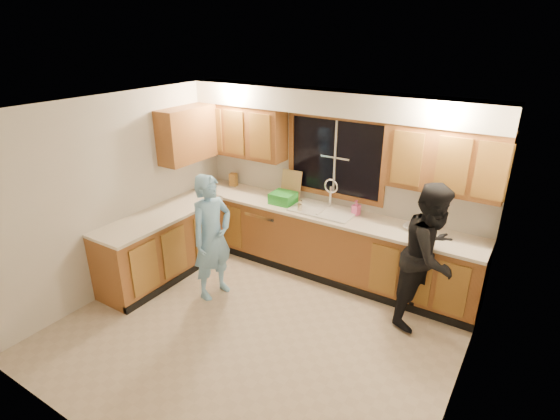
# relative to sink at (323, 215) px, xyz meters

# --- Properties ---
(floor) EXTENTS (4.20, 4.20, 0.00)m
(floor) POSITION_rel_sink_xyz_m (0.00, -1.60, -0.86)
(floor) COLOR #BAA78F
(floor) RESTS_ON ground
(ceiling) EXTENTS (4.20, 4.20, 0.00)m
(ceiling) POSITION_rel_sink_xyz_m (0.00, -1.60, 1.64)
(ceiling) COLOR white
(wall_back) EXTENTS (4.20, 0.00, 4.20)m
(wall_back) POSITION_rel_sink_xyz_m (0.00, 0.30, 0.39)
(wall_back) COLOR beige
(wall_back) RESTS_ON ground
(wall_left) EXTENTS (0.00, 3.80, 3.80)m
(wall_left) POSITION_rel_sink_xyz_m (-2.10, -1.60, 0.39)
(wall_left) COLOR beige
(wall_left) RESTS_ON ground
(wall_right) EXTENTS (0.00, 3.80, 3.80)m
(wall_right) POSITION_rel_sink_xyz_m (2.10, -1.60, 0.39)
(wall_right) COLOR beige
(wall_right) RESTS_ON ground
(base_cabinets_back) EXTENTS (4.20, 0.60, 0.88)m
(base_cabinets_back) POSITION_rel_sink_xyz_m (0.00, -0.00, -0.42)
(base_cabinets_back) COLOR brown
(base_cabinets_back) RESTS_ON ground
(base_cabinets_left) EXTENTS (0.60, 1.90, 0.88)m
(base_cabinets_left) POSITION_rel_sink_xyz_m (-1.80, -1.25, -0.42)
(base_cabinets_left) COLOR brown
(base_cabinets_left) RESTS_ON ground
(countertop_back) EXTENTS (4.20, 0.63, 0.04)m
(countertop_back) POSITION_rel_sink_xyz_m (0.00, -0.02, 0.04)
(countertop_back) COLOR beige
(countertop_back) RESTS_ON base_cabinets_back
(countertop_left) EXTENTS (0.63, 1.90, 0.04)m
(countertop_left) POSITION_rel_sink_xyz_m (-1.79, -1.25, 0.04)
(countertop_left) COLOR beige
(countertop_left) RESTS_ON base_cabinets_left
(upper_cabinets_left) EXTENTS (1.35, 0.33, 0.75)m
(upper_cabinets_left) POSITION_rel_sink_xyz_m (-1.43, 0.13, 0.96)
(upper_cabinets_left) COLOR brown
(upper_cabinets_left) RESTS_ON wall_back
(upper_cabinets_right) EXTENTS (1.35, 0.33, 0.75)m
(upper_cabinets_right) POSITION_rel_sink_xyz_m (1.43, 0.13, 0.96)
(upper_cabinets_right) COLOR brown
(upper_cabinets_right) RESTS_ON wall_back
(upper_cabinets_return) EXTENTS (0.33, 0.90, 0.75)m
(upper_cabinets_return) POSITION_rel_sink_xyz_m (-1.94, -0.48, 0.96)
(upper_cabinets_return) COLOR brown
(upper_cabinets_return) RESTS_ON wall_left
(soffit) EXTENTS (4.20, 0.35, 0.30)m
(soffit) POSITION_rel_sink_xyz_m (0.00, 0.12, 1.49)
(soffit) COLOR silver
(soffit) RESTS_ON wall_back
(window_frame) EXTENTS (1.44, 0.03, 1.14)m
(window_frame) POSITION_rel_sink_xyz_m (0.00, 0.29, 0.74)
(window_frame) COLOR black
(window_frame) RESTS_ON wall_back
(sink) EXTENTS (0.86, 0.52, 0.57)m
(sink) POSITION_rel_sink_xyz_m (0.00, 0.00, 0.00)
(sink) COLOR silver
(sink) RESTS_ON countertop_back
(dishwasher) EXTENTS (0.60, 0.56, 0.82)m
(dishwasher) POSITION_rel_sink_xyz_m (-0.85, -0.01, -0.45)
(dishwasher) COLOR silver
(dishwasher) RESTS_ON floor
(stove) EXTENTS (0.58, 0.75, 0.90)m
(stove) POSITION_rel_sink_xyz_m (-1.80, -1.82, -0.41)
(stove) COLOR silver
(stove) RESTS_ON floor
(man) EXTENTS (0.48, 0.65, 1.62)m
(man) POSITION_rel_sink_xyz_m (-0.90, -1.25, -0.06)
(man) COLOR #78B4E3
(man) RESTS_ON floor
(woman) EXTENTS (0.81, 0.95, 1.70)m
(woman) POSITION_rel_sink_xyz_m (1.53, -0.37, -0.01)
(woman) COLOR black
(woman) RESTS_ON floor
(knife_block) EXTENTS (0.12, 0.11, 0.20)m
(knife_block) POSITION_rel_sink_xyz_m (-1.66, 0.16, 0.15)
(knife_block) COLOR olive
(knife_block) RESTS_ON countertop_back
(cutting_board) EXTENTS (0.31, 0.12, 0.41)m
(cutting_board) POSITION_rel_sink_xyz_m (-0.63, 0.19, 0.26)
(cutting_board) COLOR tan
(cutting_board) RESTS_ON countertop_back
(dish_crate) EXTENTS (0.33, 0.31, 0.15)m
(dish_crate) POSITION_rel_sink_xyz_m (-0.62, -0.04, 0.13)
(dish_crate) COLOR green
(dish_crate) RESTS_ON countertop_back
(soap_bottle) EXTENTS (0.11, 0.11, 0.20)m
(soap_bottle) POSITION_rel_sink_xyz_m (0.42, 0.12, 0.16)
(soap_bottle) COLOR #E55798
(soap_bottle) RESTS_ON countertop_back
(bowl) EXTENTS (0.26, 0.26, 0.06)m
(bowl) POSITION_rel_sink_xyz_m (1.20, 0.07, 0.08)
(bowl) COLOR silver
(bowl) RESTS_ON countertop_back
(can_left) EXTENTS (0.06, 0.06, 0.11)m
(can_left) POSITION_rel_sink_xyz_m (-0.26, -0.20, 0.11)
(can_left) COLOR beige
(can_left) RESTS_ON countertop_back
(can_right) EXTENTS (0.07, 0.07, 0.11)m
(can_right) POSITION_rel_sink_xyz_m (-0.32, -0.08, 0.11)
(can_right) COLOR beige
(can_right) RESTS_ON countertop_back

